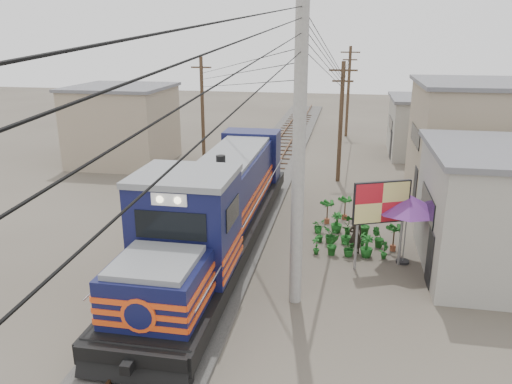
% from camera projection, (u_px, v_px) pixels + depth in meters
% --- Properties ---
extents(ground, '(120.00, 120.00, 0.00)m').
position_uv_depth(ground, '(198.00, 284.00, 17.68)').
color(ground, '#473F35').
rests_on(ground, ground).
extents(ballast, '(3.60, 70.00, 0.16)m').
position_uv_depth(ballast, '(252.00, 196.00, 27.02)').
color(ballast, '#595651').
rests_on(ballast, ground).
extents(track, '(1.15, 70.00, 0.12)m').
position_uv_depth(track, '(252.00, 193.00, 26.97)').
color(track, '#51331E').
rests_on(track, ground).
extents(locomotive, '(3.14, 17.08, 4.23)m').
position_uv_depth(locomotive, '(218.00, 208.00, 19.86)').
color(locomotive, black).
rests_on(locomotive, ground).
extents(utility_pole_main, '(0.40, 0.40, 10.00)m').
position_uv_depth(utility_pole_main, '(299.00, 154.00, 15.09)').
color(utility_pole_main, '#9E9B93').
rests_on(utility_pole_main, ground).
extents(wooden_pole_mid, '(1.60, 0.24, 7.00)m').
position_uv_depth(wooden_pole_mid, '(341.00, 120.00, 28.90)').
color(wooden_pole_mid, '#4C3826').
rests_on(wooden_pole_mid, ground).
extents(wooden_pole_far, '(1.60, 0.24, 7.50)m').
position_uv_depth(wooden_pole_far, '(348.00, 90.00, 41.88)').
color(wooden_pole_far, '#4C3826').
rests_on(wooden_pole_far, ground).
extents(wooden_pole_left, '(1.60, 0.24, 7.00)m').
position_uv_depth(wooden_pole_left, '(202.00, 106.00, 34.29)').
color(wooden_pole_left, '#4C3826').
rests_on(wooden_pole_left, ground).
extents(power_lines, '(9.65, 19.00, 3.30)m').
position_uv_depth(power_lines, '(242.00, 54.00, 23.36)').
color(power_lines, black).
rests_on(power_lines, ground).
extents(shophouse_mid, '(8.40, 7.35, 6.20)m').
position_uv_depth(shophouse_mid, '(496.00, 142.00, 25.81)').
color(shophouse_mid, gray).
rests_on(shophouse_mid, ground).
extents(shophouse_back, '(6.30, 6.30, 4.20)m').
position_uv_depth(shophouse_back, '(434.00, 126.00, 35.74)').
color(shophouse_back, gray).
rests_on(shophouse_back, ground).
extents(shophouse_left, '(6.30, 6.30, 5.20)m').
position_uv_depth(shophouse_left, '(123.00, 125.00, 33.61)').
color(shophouse_left, gray).
rests_on(shophouse_left, ground).
extents(billboard, '(2.07, 0.97, 3.40)m').
position_uv_depth(billboard, '(382.00, 205.00, 18.21)').
color(billboard, '#99999E').
rests_on(billboard, ground).
extents(market_umbrella, '(2.59, 2.59, 2.78)m').
position_uv_depth(market_umbrella, '(408.00, 203.00, 18.58)').
color(market_umbrella, black).
rests_on(market_umbrella, ground).
extents(vendor, '(0.67, 0.56, 1.56)m').
position_uv_depth(vendor, '(355.00, 235.00, 19.90)').
color(vendor, black).
rests_on(vendor, ground).
extents(plant_nursery, '(3.32, 3.19, 1.09)m').
position_uv_depth(plant_nursery, '(347.00, 235.00, 20.89)').
color(plant_nursery, '#19591B').
rests_on(plant_nursery, ground).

